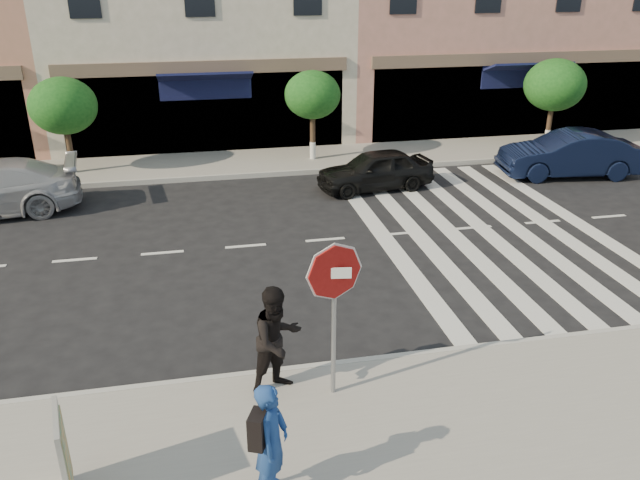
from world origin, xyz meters
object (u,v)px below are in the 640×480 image
at_px(photographer, 272,441).
at_px(walker, 277,340).
at_px(car_far_mid, 375,170).
at_px(stop_sign, 334,287).
at_px(poster_board, 65,461).
at_px(car_far_right, 569,154).

bearing_deg(photographer, walker, 13.63).
bearing_deg(car_far_mid, stop_sign, -27.48).
distance_m(stop_sign, poster_board, 4.13).
relative_size(car_far_mid, car_far_right, 0.81).
bearing_deg(poster_board, walker, 19.67).
xyz_separation_m(walker, car_far_right, (10.93, 9.61, -0.31)).
relative_size(stop_sign, photographer, 1.58).
relative_size(poster_board, car_far_right, 0.29).
relative_size(stop_sign, car_far_mid, 0.71).
distance_m(stop_sign, walker, 1.29).
relative_size(walker, car_far_mid, 0.50).
bearing_deg(stop_sign, poster_board, -150.02).
bearing_deg(poster_board, photographer, -20.12).
distance_m(poster_board, car_far_right, 17.84).
distance_m(walker, car_far_mid, 10.55).
height_order(photographer, walker, walker).
relative_size(stop_sign, poster_board, 1.96).
height_order(car_far_mid, car_far_right, car_far_right).
height_order(poster_board, car_far_mid, poster_board).
height_order(stop_sign, car_far_right, stop_sign).
bearing_deg(stop_sign, car_far_mid, 78.43).
bearing_deg(photographer, car_far_right, -20.53).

